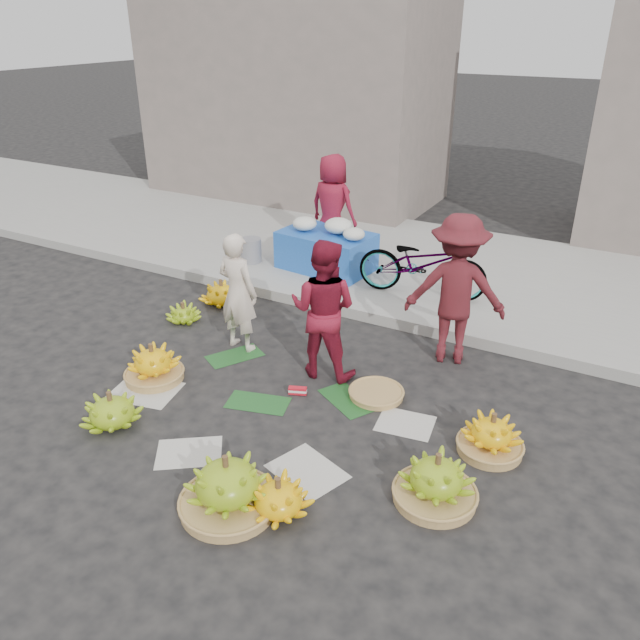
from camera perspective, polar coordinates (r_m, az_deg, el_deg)
The scene contains 23 objects.
ground at distance 6.74m, azimuth -4.03°, elevation -6.97°, with size 80.00×80.00×0.00m, color black.
curb at distance 8.39m, azimuth 4.01°, elevation 0.70°, with size 40.00×0.25×0.15m, color gray.
sidewalk at distance 10.19m, azimuth 9.04°, elevation 5.09°, with size 40.00×4.00×0.12m, color gray.
building_left at distance 13.97m, azimuth -2.25°, elevation 19.30°, with size 6.00×3.00×4.00m, color gray.
newspaper_scatter at distance 6.20m, azimuth -8.06°, elevation -10.45°, with size 3.20×1.80×0.00m, color beige, non-canonical shape.
banana_leaves at distance 6.92m, azimuth -3.85°, elevation -5.93°, with size 2.00×1.00×0.00m, color #184A1F, non-canonical shape.
banana_bunch_0 at distance 7.16m, azimuth -15.02°, elevation -3.94°, with size 0.72×0.72×0.44m.
banana_bunch_1 at distance 6.54m, azimuth -18.51°, elevation -7.84°, with size 0.73×0.73×0.38m.
banana_bunch_2 at distance 5.29m, azimuth -8.47°, elevation -14.74°, with size 0.88×0.88×0.53m.
banana_bunch_3 at distance 5.27m, azimuth -3.82°, elevation -15.91°, with size 0.57×0.57×0.35m.
banana_bunch_4 at distance 5.42m, azimuth 10.57°, elevation -14.21°, with size 0.72×0.72×0.47m.
banana_bunch_5 at distance 6.06m, azimuth 15.39°, elevation -10.17°, with size 0.60×0.60×0.42m.
banana_bunch_6 at distance 8.43m, azimuth -12.37°, elevation 0.56°, with size 0.50×0.50×0.28m.
banana_bunch_7 at distance 8.83m, azimuth -8.98°, elevation 2.42°, with size 0.60×0.60×0.37m.
basket_spare at distance 6.73m, azimuth 5.17°, elevation -6.72°, with size 0.57×0.57×0.07m, color #A37A44.
incense_stack at distance 6.73m, azimuth -2.06°, elevation -6.49°, with size 0.19×0.06×0.08m, color red.
vendor_cream at distance 7.41m, azimuth -7.51°, elevation 2.51°, with size 0.53×0.35×1.45m, color beige.
vendor_red at distance 6.77m, azimuth 0.31°, elevation 0.98°, with size 0.77×0.60×1.59m, color maroon.
man_striped at distance 7.20m, azimuth 12.33°, elevation 2.70°, with size 1.14×0.65×1.76m, color maroon.
flower_table at distance 9.60m, azimuth 0.62°, elevation 6.58°, with size 1.46×1.00×0.80m.
grey_bucket at distance 10.00m, azimuth -6.33°, elevation 6.37°, with size 0.33×0.33×0.38m, color slate.
flower_vendor at distance 10.06m, azimuth 1.15°, elevation 10.38°, with size 0.80×0.52×1.63m, color maroon.
bicycle at distance 8.73m, azimuth 9.34°, elevation 5.13°, with size 1.79×0.62×0.94m, color gray.
Camera 1 is at (3.11, -4.70, 3.68)m, focal length 35.00 mm.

